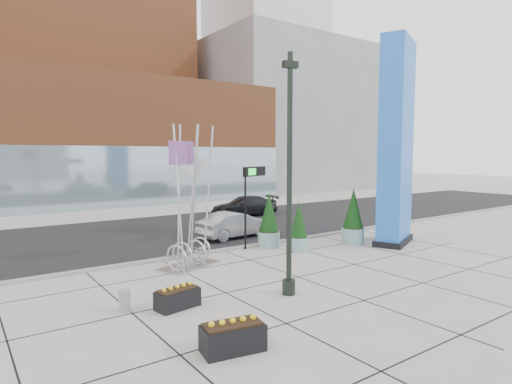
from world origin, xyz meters
TOP-DOWN VIEW (x-y plane):
  - ground at (0.00, 0.00)m, footprint 160.00×160.00m
  - street_asphalt at (0.00, 10.00)m, footprint 80.00×12.00m
  - curb_edge at (0.00, 4.00)m, footprint 80.00×0.30m
  - tower_podium at (1.00, 27.00)m, footprint 34.00×10.00m
  - tower_glass_front at (1.00, 22.20)m, footprint 34.00×0.60m
  - building_grey_parking at (26.00, 32.00)m, footprint 20.00×18.00m
  - building_pale_office at (36.00, 48.00)m, footprint 16.00×16.00m
  - blue_pylon at (8.69, 0.69)m, footprint 3.23×2.40m
  - lamp_post at (-0.46, -2.25)m, footprint 0.50×0.41m
  - public_art_sculpture at (-1.48, 2.54)m, footprint 2.71×2.04m
  - concrete_bollard at (-5.12, -0.75)m, footprint 0.32×0.32m
  - overhead_street_sign at (2.64, 3.80)m, footprint 1.70×0.85m
  - round_planter_east at (7.00, 1.80)m, footprint 1.09×1.09m
  - round_planter_mid at (3.20, 3.60)m, footprint 1.03×1.03m
  - round_planter_west at (3.80, 2.15)m, footprint 0.88×0.88m
  - box_planter_north at (-3.80, -1.33)m, footprint 1.31×0.81m
  - box_planter_south at (-3.95, -4.50)m, footprint 1.49×0.93m
  - car_silver_mid at (3.05, 6.38)m, footprint 4.22×1.91m
  - car_dark_east at (7.89, 12.66)m, footprint 5.04×2.79m

SIDE VIEW (x-z plane):
  - ground at x=0.00m, z-range 0.00..0.00m
  - street_asphalt at x=0.00m, z-range 0.00..0.02m
  - curb_edge at x=0.00m, z-range 0.00..0.12m
  - box_planter_north at x=-3.80m, z-range -0.03..0.65m
  - concrete_bollard at x=-5.12m, z-range 0.00..0.63m
  - box_planter_south at x=-3.95m, z-range -0.03..0.73m
  - car_silver_mid at x=3.05m, z-range 0.00..1.34m
  - car_dark_east at x=7.89m, z-range 0.00..1.38m
  - round_planter_west at x=3.80m, z-range -0.06..2.15m
  - round_planter_mid at x=3.20m, z-range -0.07..2.50m
  - round_planter_east at x=7.00m, z-range -0.07..2.65m
  - public_art_sculpture at x=-1.48m, z-range -1.31..4.21m
  - tower_glass_front at x=1.00m, z-range 0.00..5.00m
  - lamp_post at x=-0.46m, z-range -0.67..6.73m
  - overhead_street_sign at x=2.64m, z-range 1.35..5.13m
  - blue_pylon at x=8.69m, z-range -0.17..9.66m
  - tower_podium at x=1.00m, z-range 0.00..11.00m
  - building_grey_parking at x=26.00m, z-range 0.00..18.00m
  - building_pale_office at x=36.00m, z-range 0.00..55.00m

